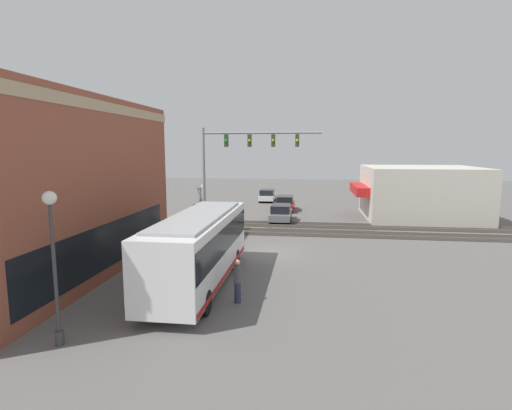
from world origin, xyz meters
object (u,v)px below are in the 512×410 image
Objects in this scene: parked_car_white at (267,196)px; pedestrian_near_bus at (238,281)px; parked_car_grey at (281,214)px; parked_car_red at (285,204)px; streetlamp at (54,255)px; pedestrian_at_crossing at (204,225)px; crossing_signal at (200,206)px; city_bus at (199,246)px.

pedestrian_near_bus is at bearing -176.17° from parked_car_white.
parked_car_red is at bearing 0.00° from parked_car_grey.
pedestrian_at_crossing is at bearing -1.36° from streetlamp.
streetlamp is 30.27m from parked_car_red.
crossing_signal is 9.05m from parked_car_grey.
parked_car_red is at bearing -10.68° from streetlamp.
parked_car_grey is (7.15, -5.32, -1.60)m from crossing_signal.
pedestrian_at_crossing is at bearing 20.97° from pedestrian_near_bus.
streetlamp is 3.09× the size of pedestrian_at_crossing.
crossing_signal is 20.59m from parked_car_white.
streetlamp is 2.74× the size of pedestrian_near_bus.
crossing_signal reaches higher than city_bus.
parked_car_grey is at bearing -13.40° from streetlamp.
city_bus is 2.02× the size of streetlamp.
city_bus is at bearing 180.00° from parked_car_white.
pedestrian_near_bus reaches higher than pedestrian_at_crossing.
city_bus is 23.51m from parked_car_red.
city_bus reaches higher than pedestrian_near_bus.
parked_car_red is 25.28m from pedestrian_near_bus.
parked_car_grey is at bearing -8.62° from city_bus.
streetlamp is 1.18× the size of parked_car_grey.
parked_car_grey is (23.47, -5.59, -2.35)m from streetlamp.
parked_car_red reaches higher than parked_car_grey.
streetlamp reaches higher than parked_car_grey.
streetlamp reaches higher than crossing_signal.
crossing_signal is at bearing 143.35° from parked_car_grey.
streetlamp reaches higher than pedestrian_near_bus.
pedestrian_near_bus reaches higher than parked_car_grey.
city_bus is 2.44× the size of parked_car_white.
parked_car_grey is 1.00× the size of parked_car_red.
streetlamp is at bearing 130.34° from pedestrian_near_bus.
city_bus is 2.40× the size of parked_car_red.
crossing_signal is 0.89× the size of parked_car_red.
pedestrian_near_bus is at bearing -49.66° from streetlamp.
parked_car_white is (7.02, 2.60, -0.03)m from parked_car_red.
crossing_signal reaches higher than parked_car_grey.
streetlamp is 7.08m from pedestrian_near_bus.
city_bus is at bearing -25.33° from streetlamp.
city_bus is 2.39× the size of parked_car_grey.
parked_car_red is 7.48m from parked_car_white.
pedestrian_near_bus is (-19.10, 0.44, 0.27)m from parked_car_grey.
parked_car_red is (29.66, -5.59, -2.34)m from streetlamp.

